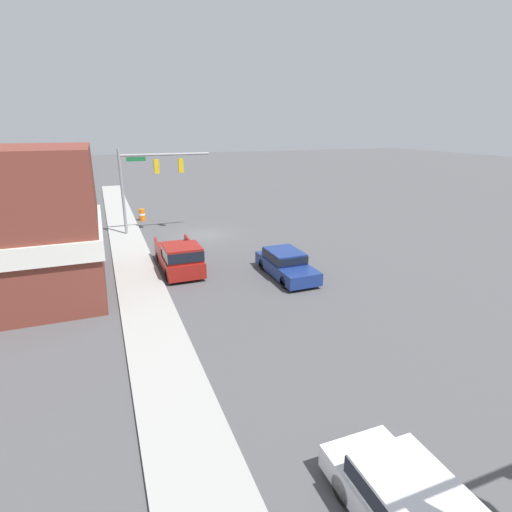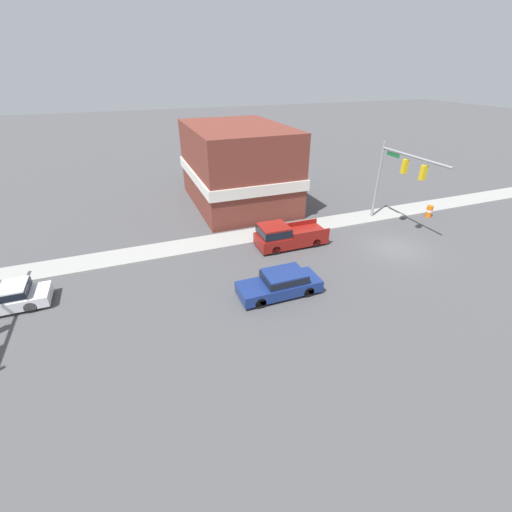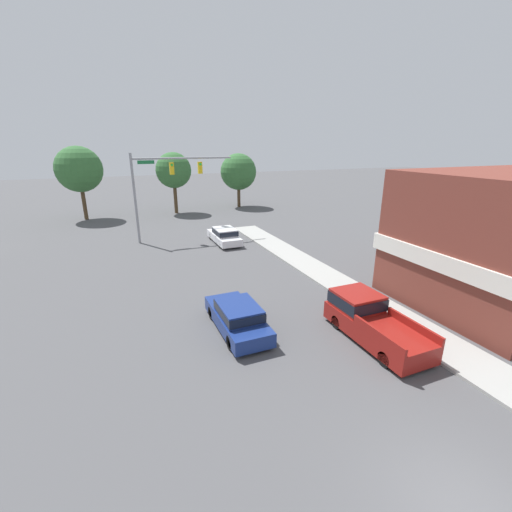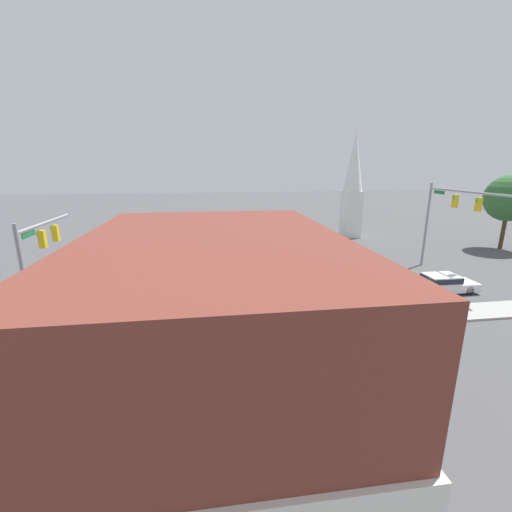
% 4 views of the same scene
% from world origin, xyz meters
% --- Properties ---
extents(ground_plane, '(200.00, 200.00, 0.00)m').
position_xyz_m(ground_plane, '(0.00, 0.00, 0.00)').
color(ground_plane, '#4C4C4F').
extents(sidewalk_curb, '(2.40, 60.00, 0.14)m').
position_xyz_m(sidewalk_curb, '(5.70, 0.00, 0.07)').
color(sidewalk_curb, '#9E9E99').
rests_on(sidewalk_curb, ground).
extents(near_signal_assembly, '(6.87, 0.49, 6.54)m').
position_xyz_m(near_signal_assembly, '(3.45, -2.07, 4.70)').
color(near_signal_assembly, gray).
rests_on(near_signal_assembly, ground).
extents(far_signal_assembly, '(8.96, 0.49, 7.86)m').
position_xyz_m(far_signal_assembly, '(-2.45, 28.18, 5.76)').
color(far_signal_assembly, gray).
rests_on(far_signal_assembly, ground).
extents(car_lead, '(1.88, 4.86, 1.43)m').
position_xyz_m(car_lead, '(-2.16, 10.35, 0.75)').
color(car_lead, black).
rests_on(car_lead, ground).
extents(car_oncoming, '(1.86, 4.88, 1.39)m').
position_xyz_m(car_oncoming, '(1.95, 25.21, 0.73)').
color(car_oncoming, black).
rests_on(car_oncoming, ground).
extents(pickup_truck_parked, '(2.05, 5.26, 1.82)m').
position_xyz_m(pickup_truck_parked, '(3.27, 7.52, 0.90)').
color(pickup_truck_parked, black).
rests_on(pickup_truck_parked, ground).
extents(corner_brick_building, '(12.42, 8.65, 7.20)m').
position_xyz_m(corner_brick_building, '(13.46, 7.82, 3.54)').
color(corner_brick_building, brown).
rests_on(corner_brick_building, ground).
extents(church_steeple, '(2.50, 2.50, 13.58)m').
position_xyz_m(church_steeple, '(-19.05, 26.64, 7.11)').
color(church_steeple, white).
rests_on(church_steeple, ground).
extents(backdrop_tree_left_far, '(5.16, 5.16, 8.39)m').
position_xyz_m(backdrop_tree_left_far, '(-10.09, 41.34, 5.79)').
color(backdrop_tree_left_far, '#4C3823').
rests_on(backdrop_tree_left_far, ground).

